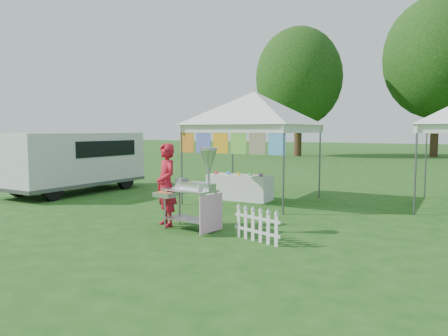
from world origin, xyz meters
The scene contains 9 objects.
ground centered at (0.00, 0.00, 0.00)m, with size 120.00×120.00×0.00m, color #1C4A15.
canopy_main centered at (0.00, 3.49, 2.99)m, with size 4.24×4.24×3.45m.
tree_left centered at (-6.00, 24.00, 5.83)m, with size 6.40×6.40×9.53m.
tree_mid centered at (3.00, 28.00, 7.14)m, with size 7.60×7.60×11.52m.
donut_cart centered at (0.57, -0.31, 0.96)m, with size 1.26×0.78×1.63m.
vendor centered at (-0.24, -0.18, 0.85)m, with size 0.62×0.41×1.69m, color red.
cargo_van centered at (-5.65, 2.42, 1.01)m, with size 1.94×4.56×1.87m.
picket_fence centered at (1.92, -0.46, 0.29)m, with size 1.03×0.36×0.56m.
display_table centered at (-0.48, 3.56, 0.35)m, with size 1.80×0.70×0.70m, color white.
Camera 1 is at (5.09, -7.33, 1.96)m, focal length 35.00 mm.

